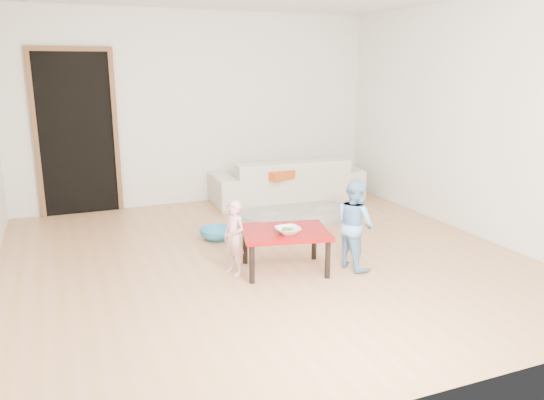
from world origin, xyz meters
TOP-DOWN VIEW (x-y plane):
  - floor at (0.00, 0.00)m, footprint 5.00×5.00m
  - back_wall at (0.00, 2.50)m, footprint 5.00×0.02m
  - right_wall at (2.50, 0.00)m, footprint 0.02×5.00m
  - doorway at (-1.60, 2.48)m, footprint 1.02×0.08m
  - sofa at (1.13, 2.05)m, footprint 2.15×0.91m
  - cushion at (0.88, 1.78)m, footprint 0.55×0.52m
  - red_table at (0.06, -0.38)m, footprint 0.90×0.75m
  - bowl at (0.05, -0.47)m, footprint 0.23×0.23m
  - broccoli at (0.05, -0.47)m, footprint 0.12×0.12m
  - child_pink at (-0.40, -0.27)m, footprint 0.25×0.30m
  - child_blue at (0.70, -0.55)m, footprint 0.40×0.47m
  - basin at (-0.27, 0.75)m, footprint 0.39×0.39m
  - blanket at (0.95, 1.22)m, footprint 1.67×1.55m

SIDE VIEW (x-z plane):
  - floor at x=0.00m, z-range -0.01..0.01m
  - blanket at x=0.95m, z-range 0.00..0.07m
  - basin at x=-0.27m, z-range 0.00..0.12m
  - red_table at x=0.06m, z-range 0.00..0.40m
  - sofa at x=1.13m, z-range 0.00..0.62m
  - child_pink at x=-0.40m, z-range 0.00..0.69m
  - bowl at x=0.05m, z-range 0.40..0.45m
  - broccoli at x=0.05m, z-range 0.40..0.45m
  - child_blue at x=0.70m, z-range 0.00..0.86m
  - cushion at x=0.88m, z-range 0.41..0.52m
  - doorway at x=-1.60m, z-range -0.03..2.08m
  - back_wall at x=0.00m, z-range 0.00..2.60m
  - right_wall at x=2.50m, z-range 0.00..2.60m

